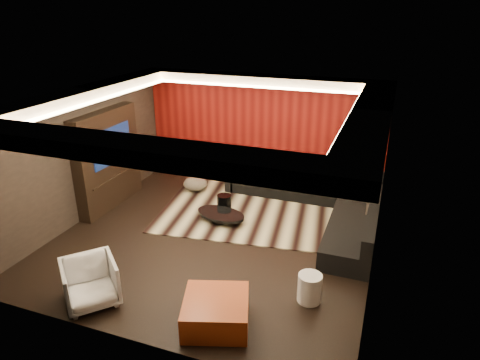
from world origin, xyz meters
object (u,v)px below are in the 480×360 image
at_px(drum_stool, 224,203).
at_px(white_side_table, 310,288).
at_px(orange_ottoman, 216,311).
at_px(sectional_sofa, 320,201).
at_px(coffee_table, 221,217).
at_px(armchair, 90,282).

bearing_deg(drum_stool, white_side_table, -45.26).
bearing_deg(orange_ottoman, sectional_sofa, 79.75).
distance_m(white_side_table, sectional_sofa, 3.20).
height_order(drum_stool, white_side_table, white_side_table).
xyz_separation_m(coffee_table, drum_stool, (-0.11, 0.48, 0.10)).
distance_m(orange_ottoman, sectional_sofa, 4.21).
bearing_deg(white_side_table, orange_ottoman, -139.99).
relative_size(coffee_table, armchair, 1.39).
relative_size(drum_stool, sectional_sofa, 0.10).
distance_m(coffee_table, drum_stool, 0.50).
relative_size(white_side_table, sectional_sofa, 0.13).
distance_m(coffee_table, orange_ottoman, 3.15).
xyz_separation_m(coffee_table, armchair, (-0.85, -3.16, 0.25)).
relative_size(drum_stool, armchair, 0.47).
relative_size(armchair, sectional_sofa, 0.22).
height_order(coffee_table, white_side_table, white_side_table).
bearing_deg(white_side_table, armchair, -159.26).
xyz_separation_m(orange_ottoman, sectional_sofa, (0.75, 4.14, 0.06)).
relative_size(coffee_table, orange_ottoman, 1.19).
xyz_separation_m(drum_stool, sectional_sofa, (2.00, 0.73, 0.05)).
relative_size(orange_ottoman, armchair, 1.17).
bearing_deg(drum_stool, coffee_table, -76.84).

